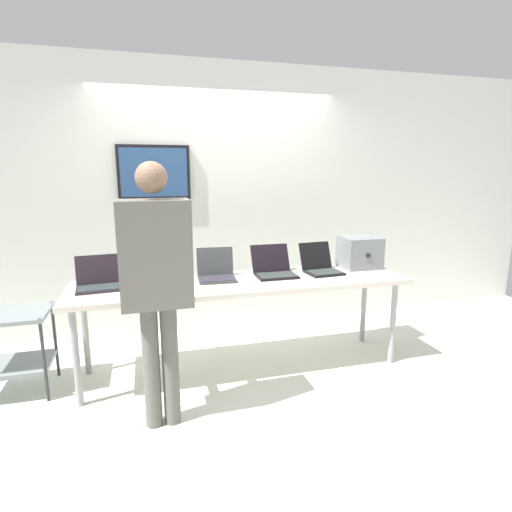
{
  "coord_description": "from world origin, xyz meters",
  "views": [
    {
      "loc": [
        -0.76,
        -3.2,
        1.69
      ],
      "look_at": [
        0.11,
        -0.01,
        1.0
      ],
      "focal_mm": 28.53,
      "sensor_mm": 36.0,
      "label": 1
    }
  ],
  "objects_px": {
    "person": "(156,272)",
    "equipment_box": "(360,252)",
    "laptop_station_3": "(274,269)",
    "coffee_mug": "(155,290)",
    "laptop_station_4": "(321,266)",
    "laptop_station_1": "(159,275)",
    "laptop_station_2": "(216,272)",
    "storage_cart": "(11,340)",
    "laptop_station_0": "(99,281)",
    "workbench": "(243,287)"
  },
  "relations": [
    {
      "from": "laptop_station_0",
      "to": "laptop_station_2",
      "type": "bearing_deg",
      "value": 1.51
    },
    {
      "from": "laptop_station_0",
      "to": "laptop_station_1",
      "type": "bearing_deg",
      "value": 5.85
    },
    {
      "from": "laptop_station_0",
      "to": "laptop_station_4",
      "type": "height_order",
      "value": "laptop_station_4"
    },
    {
      "from": "person",
      "to": "coffee_mug",
      "type": "relative_size",
      "value": 19.7
    },
    {
      "from": "laptop_station_2",
      "to": "laptop_station_4",
      "type": "bearing_deg",
      "value": -0.84
    },
    {
      "from": "laptop_station_3",
      "to": "laptop_station_4",
      "type": "xyz_separation_m",
      "value": [
        0.44,
        -0.01,
        0.0
      ]
    },
    {
      "from": "workbench",
      "to": "laptop_station_3",
      "type": "height_order",
      "value": "laptop_station_3"
    },
    {
      "from": "laptop_station_3",
      "to": "person",
      "type": "xyz_separation_m",
      "value": [
        -1.02,
        -0.73,
        0.21
      ]
    },
    {
      "from": "coffee_mug",
      "to": "equipment_box",
      "type": "bearing_deg",
      "value": 12.49
    },
    {
      "from": "storage_cart",
      "to": "laptop_station_3",
      "type": "bearing_deg",
      "value": 0.71
    },
    {
      "from": "laptop_station_4",
      "to": "person",
      "type": "distance_m",
      "value": 1.64
    },
    {
      "from": "laptop_station_1",
      "to": "coffee_mug",
      "type": "bearing_deg",
      "value": -96.16
    },
    {
      "from": "laptop_station_2",
      "to": "storage_cart",
      "type": "bearing_deg",
      "value": -179.04
    },
    {
      "from": "laptop_station_0",
      "to": "laptop_station_4",
      "type": "distance_m",
      "value": 1.88
    },
    {
      "from": "laptop_station_2",
      "to": "laptop_station_4",
      "type": "xyz_separation_m",
      "value": [
        0.95,
        -0.01,
        -0.0
      ]
    },
    {
      "from": "laptop_station_2",
      "to": "coffee_mug",
      "type": "distance_m",
      "value": 0.63
    },
    {
      "from": "laptop_station_3",
      "to": "coffee_mug",
      "type": "xyz_separation_m",
      "value": [
        -1.03,
        -0.35,
        -0.01
      ]
    },
    {
      "from": "laptop_station_2",
      "to": "person",
      "type": "xyz_separation_m",
      "value": [
        -0.51,
        -0.73,
        0.21
      ]
    },
    {
      "from": "laptop_station_3",
      "to": "laptop_station_4",
      "type": "relative_size",
      "value": 1.0
    },
    {
      "from": "laptop_station_4",
      "to": "coffee_mug",
      "type": "distance_m",
      "value": 1.5
    },
    {
      "from": "equipment_box",
      "to": "laptop_station_1",
      "type": "bearing_deg",
      "value": -178.67
    },
    {
      "from": "person",
      "to": "workbench",
      "type": "bearing_deg",
      "value": 41.02
    },
    {
      "from": "laptop_station_2",
      "to": "laptop_station_3",
      "type": "distance_m",
      "value": 0.51
    },
    {
      "from": "laptop_station_2",
      "to": "person",
      "type": "distance_m",
      "value": 0.91
    },
    {
      "from": "laptop_station_4",
      "to": "storage_cart",
      "type": "distance_m",
      "value": 2.57
    },
    {
      "from": "laptop_station_0",
      "to": "equipment_box",
      "type": "bearing_deg",
      "value": 2.23
    },
    {
      "from": "laptop_station_0",
      "to": "person",
      "type": "xyz_separation_m",
      "value": [
        0.43,
        -0.7,
        0.21
      ]
    },
    {
      "from": "laptop_station_2",
      "to": "person",
      "type": "height_order",
      "value": "person"
    },
    {
      "from": "laptop_station_0",
      "to": "person",
      "type": "height_order",
      "value": "person"
    },
    {
      "from": "laptop_station_1",
      "to": "laptop_station_3",
      "type": "height_order",
      "value": "laptop_station_1"
    },
    {
      "from": "laptop_station_1",
      "to": "laptop_station_4",
      "type": "xyz_separation_m",
      "value": [
        1.42,
        -0.04,
        -0.0
      ]
    },
    {
      "from": "person",
      "to": "coffee_mug",
      "type": "bearing_deg",
      "value": 91.2
    },
    {
      "from": "laptop_station_2",
      "to": "storage_cart",
      "type": "distance_m",
      "value": 1.64
    },
    {
      "from": "laptop_station_4",
      "to": "laptop_station_2",
      "type": "bearing_deg",
      "value": 179.16
    },
    {
      "from": "person",
      "to": "laptop_station_0",
      "type": "bearing_deg",
      "value": 121.32
    },
    {
      "from": "equipment_box",
      "to": "laptop_station_1",
      "type": "xyz_separation_m",
      "value": [
        -1.85,
        -0.04,
        -0.09
      ]
    },
    {
      "from": "person",
      "to": "equipment_box",
      "type": "bearing_deg",
      "value": 22.75
    },
    {
      "from": "laptop_station_1",
      "to": "laptop_station_2",
      "type": "xyz_separation_m",
      "value": [
        0.47,
        -0.02,
        0.0
      ]
    },
    {
      "from": "person",
      "to": "laptop_station_2",
      "type": "bearing_deg",
      "value": 55.07
    },
    {
      "from": "equipment_box",
      "to": "laptop_station_0",
      "type": "distance_m",
      "value": 2.32
    },
    {
      "from": "workbench",
      "to": "equipment_box",
      "type": "height_order",
      "value": "equipment_box"
    },
    {
      "from": "workbench",
      "to": "laptop_station_3",
      "type": "distance_m",
      "value": 0.34
    },
    {
      "from": "laptop_station_1",
      "to": "person",
      "type": "distance_m",
      "value": 0.78
    },
    {
      "from": "laptop_station_4",
      "to": "person",
      "type": "relative_size",
      "value": 0.21
    },
    {
      "from": "coffee_mug",
      "to": "laptop_station_0",
      "type": "bearing_deg",
      "value": 141.8
    },
    {
      "from": "workbench",
      "to": "laptop_station_1",
      "type": "xyz_separation_m",
      "value": [
        -0.68,
        0.13,
        0.11
      ]
    },
    {
      "from": "laptop_station_1",
      "to": "laptop_station_0",
      "type": "bearing_deg",
      "value": -174.15
    },
    {
      "from": "laptop_station_3",
      "to": "coffee_mug",
      "type": "relative_size",
      "value": 4.17
    },
    {
      "from": "workbench",
      "to": "laptop_station_0",
      "type": "bearing_deg",
      "value": 176.01
    },
    {
      "from": "laptop_station_1",
      "to": "coffee_mug",
      "type": "height_order",
      "value": "laptop_station_1"
    }
  ]
}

